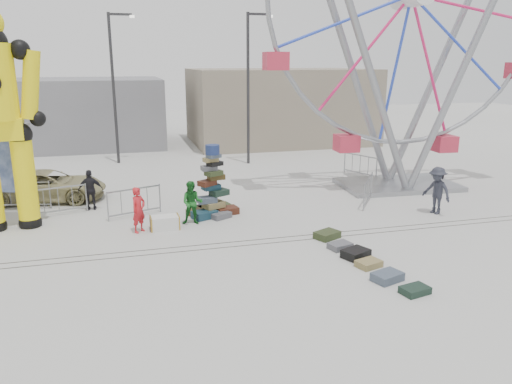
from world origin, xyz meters
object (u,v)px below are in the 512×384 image
object	(u,v)px
barricade_dummy_b	(58,201)
pedestrian_grey	(437,190)
ferris_wheel	(410,22)
suitcase_tower	(213,196)
barricade_wheel_front	(368,191)
steamer_trunk	(165,223)
barricade_dummy_a	(23,195)
lamp_post_left	(115,81)
barricade_wheel_back	(360,165)
pedestrian_green	(192,203)
parked_suv	(49,186)
pedestrian_red	(139,210)
pedestrian_black	(91,190)
lamp_post_right	(250,81)
barricade_dummy_c	(135,202)

from	to	relation	value
barricade_dummy_b	pedestrian_grey	distance (m)	14.02
ferris_wheel	pedestrian_grey	size ratio (longest dim) A/B	8.17
suitcase_tower	barricade_wheel_front	xyz separation A→B (m)	(6.20, -0.24, -0.19)
ferris_wheel	steamer_trunk	distance (m)	13.15
suitcase_tower	barricade_dummy_a	world-z (taller)	suitcase_tower
suitcase_tower	pedestrian_grey	distance (m)	8.33
ferris_wheel	pedestrian_grey	xyz separation A→B (m)	(-0.77, -3.99, -6.25)
lamp_post_left	barricade_dummy_a	world-z (taller)	lamp_post_left
suitcase_tower	barricade_wheel_back	distance (m)	9.25
pedestrian_green	parked_suv	xyz separation A→B (m)	(-5.24, 4.56, -0.15)
pedestrian_green	pedestrian_grey	bearing A→B (deg)	7.22
barricade_dummy_a	barricade_wheel_front	size ratio (longest dim) A/B	1.00
lamp_post_left	pedestrian_grey	bearing A→B (deg)	-48.78
pedestrian_red	pedestrian_black	distance (m)	3.53
lamp_post_right	lamp_post_left	xyz separation A→B (m)	(-7.00, 2.00, 0.00)
pedestrian_black	parked_suv	world-z (taller)	pedestrian_black
steamer_trunk	pedestrian_grey	world-z (taller)	pedestrian_grey
pedestrian_red	barricade_dummy_b	bearing A→B (deg)	92.28
suitcase_tower	lamp_post_right	bearing A→B (deg)	48.15
pedestrian_black	barricade_dummy_a	bearing A→B (deg)	-15.55
pedestrian_black	pedestrian_grey	xyz separation A→B (m)	(12.46, -3.84, 0.11)
lamp_post_left	parked_suv	world-z (taller)	lamp_post_left
barricade_dummy_a	parked_suv	bearing A→B (deg)	66.37
parked_suv	barricade_wheel_back	bearing A→B (deg)	-77.97
barricade_dummy_a	barricade_dummy_c	xyz separation A→B (m)	(4.09, -2.11, 0.00)
steamer_trunk	barricade_dummy_a	xyz separation A→B (m)	(-5.02, 3.79, 0.32)
suitcase_tower	barricade_dummy_b	world-z (taller)	suitcase_tower
barricade_dummy_b	pedestrian_red	world-z (taller)	pedestrian_red
pedestrian_green	pedestrian_black	bearing A→B (deg)	156.40
pedestrian_red	parked_suv	world-z (taller)	pedestrian_red
lamp_post_right	pedestrian_black	bearing A→B (deg)	-138.65
pedestrian_green	barricade_wheel_back	bearing A→B (deg)	44.56
steamer_trunk	barricade_wheel_front	distance (m)	8.14
lamp_post_left	barricade_wheel_back	bearing A→B (deg)	-29.95
pedestrian_green	lamp_post_left	bearing A→B (deg)	115.74
pedestrian_red	pedestrian_grey	size ratio (longest dim) A/B	0.87
suitcase_tower	barricade_wheel_back	bearing A→B (deg)	8.89
barricade_wheel_front	pedestrian_green	distance (m)	7.12
lamp_post_left	parked_suv	bearing A→B (deg)	-111.24
pedestrian_grey	barricade_wheel_back	bearing A→B (deg)	159.94
lamp_post_left	lamp_post_right	bearing A→B (deg)	-15.95
barricade_wheel_front	pedestrian_red	distance (m)	8.98
pedestrian_grey	parked_suv	world-z (taller)	pedestrian_grey
barricade_wheel_front	ferris_wheel	bearing A→B (deg)	-14.38
ferris_wheel	pedestrian_black	world-z (taller)	ferris_wheel
ferris_wheel	parked_suv	distance (m)	16.41
barricade_dummy_c	barricade_wheel_front	xyz separation A→B (m)	(9.01, -0.73, 0.00)
barricade_dummy_c	barricade_wheel_back	world-z (taller)	same
suitcase_tower	pedestrian_red	world-z (taller)	suitcase_tower
barricade_dummy_c	pedestrian_red	size ratio (longest dim) A/B	1.30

